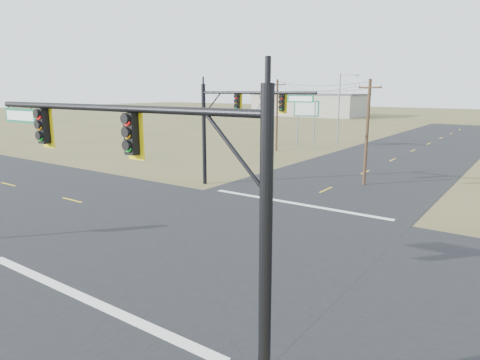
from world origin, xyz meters
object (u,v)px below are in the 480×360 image
utility_pole_near (367,130)px  streetlight_c (340,105)px  utility_pole_far (277,114)px  bare_tree_a (264,100)px  bare_tree_b (267,101)px  highway_sign (306,114)px  mast_arm_near (141,162)px  mast_arm_far (236,114)px

utility_pole_near → streetlight_c: size_ratio=0.86×
utility_pole_far → bare_tree_a: utility_pole_far is taller
streetlight_c → bare_tree_a: (-7.48, -6.31, 0.66)m
bare_tree_b → highway_sign: bearing=-40.4°
mast_arm_near → bare_tree_a: 43.52m
mast_arm_near → bare_tree_b: size_ratio=1.60×
mast_arm_far → streetlight_c: 28.14m
bare_tree_b → mast_arm_far: bearing=-61.3°
utility_pole_near → bare_tree_a: bearing=140.7°
streetlight_c → bare_tree_b: size_ratio=1.38×
utility_pole_near → utility_pole_far: bearing=140.8°
utility_pole_near → highway_sign: utility_pole_near is taller
mast_arm_far → bare_tree_a: mast_arm_far is taller
highway_sign → streetlight_c: bearing=46.4°
bare_tree_a → utility_pole_near: bearing=-39.3°
highway_sign → bare_tree_b: bearing=120.0°
bare_tree_a → mast_arm_near: bearing=-61.8°
utility_pole_near → bare_tree_b: (-25.06, 26.55, 1.13)m
mast_arm_far → utility_pole_far: bearing=96.4°
mast_arm_near → bare_tree_b: mast_arm_near is taller
mast_arm_near → utility_pole_far: size_ratio=1.29×
mast_arm_far → bare_tree_a: bearing=101.9°
mast_arm_far → utility_pole_far: 19.85m
streetlight_c → bare_tree_b: bearing=145.7°
highway_sign → bare_tree_a: 5.66m
mast_arm_near → streetlight_c: size_ratio=1.16×
utility_pole_near → highway_sign: size_ratio=1.37×
bare_tree_a → streetlight_c: bearing=40.2°
mast_arm_far → bare_tree_b: bearing=102.8°
mast_arm_near → bare_tree_a: size_ratio=1.45×
bare_tree_a → bare_tree_b: bearing=120.2°
mast_arm_near → mast_arm_far: size_ratio=1.15×
highway_sign → mast_arm_far: bearing=-94.6°
utility_pole_near → bare_tree_b: size_ratio=1.18×
utility_pole_near → streetlight_c: streetlight_c is taller
bare_tree_b → streetlight_c: bearing=-20.1°
mast_arm_near → utility_pole_far: 38.91m
streetlight_c → utility_pole_near: bearing=-77.3°
mast_arm_far → mast_arm_near: bearing=-77.3°
utility_pole_far → bare_tree_b: size_ratio=1.24×
utility_pole_near → utility_pole_far: size_ratio=0.95×
highway_sign → utility_pole_far: bearing=-126.8°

